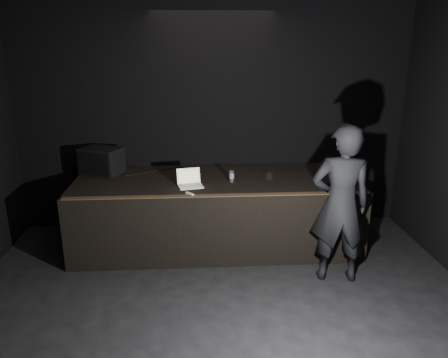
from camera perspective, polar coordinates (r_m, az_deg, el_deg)
room_walls at (r=3.32m, az=0.91°, el=2.61°), size 6.10×7.10×3.52m
stage_riser at (r=6.40m, az=-1.07°, el=-4.26°), size 4.00×1.50×1.00m
riser_lip at (r=5.55m, az=-0.77°, el=-2.14°), size 3.92×0.10×0.01m
stage_monitor at (r=6.70m, az=-15.72°, el=2.32°), size 0.69×0.61×0.38m
cable at (r=6.65m, az=-9.15°, el=1.01°), size 0.82×0.47×0.02m
laptop at (r=5.94m, az=-4.50°, el=-0.33°), size 0.37×0.35×0.22m
beer_can at (r=6.08m, az=1.00°, el=0.40°), size 0.07×0.07×0.17m
plastic_cup at (r=6.19m, az=5.95°, el=0.34°), size 0.09×0.09×0.11m
wii_remote at (r=5.60m, az=-4.48°, el=-1.96°), size 0.11×0.12×0.03m
person at (r=5.47m, az=15.00°, el=-3.25°), size 0.76×0.54×1.98m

